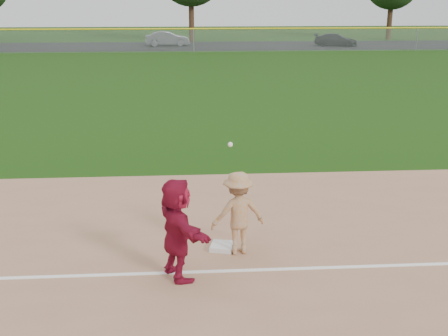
{
  "coord_description": "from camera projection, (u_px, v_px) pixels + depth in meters",
  "views": [
    {
      "loc": [
        -0.8,
        -10.09,
        4.92
      ],
      "look_at": [
        0.0,
        1.5,
        1.3
      ],
      "focal_mm": 45.0,
      "sensor_mm": 36.0,
      "label": 1
    }
  ],
  "objects": [
    {
      "name": "first_base_play",
      "position": [
        238.0,
        213.0,
        10.88
      ],
      "size": [
        1.18,
        0.83,
        2.28
      ],
      "color": "#959598",
      "rests_on": "infield_dirt"
    },
    {
      "name": "outfield_fence",
      "position": [
        193.0,
        29.0,
        48.64
      ],
      "size": [
        110.0,
        0.12,
        110.0
      ],
      "color": "#999EA0",
      "rests_on": "ground"
    },
    {
      "name": "foul_line",
      "position": [
        233.0,
        271.0,
        10.36
      ],
      "size": [
        60.0,
        0.1,
        0.01
      ],
      "primitive_type": "cube",
      "color": "white",
      "rests_on": "infield_dirt"
    },
    {
      "name": "base_runner",
      "position": [
        177.0,
        229.0,
        9.88
      ],
      "size": [
        1.2,
        1.81,
        1.87
      ],
      "primitive_type": "imported",
      "rotation": [
        0.0,
        0.0,
        1.98
      ],
      "color": "maroon",
      "rests_on": "infield_dirt"
    },
    {
      "name": "car_right",
      "position": [
        336.0,
        40.0,
        54.59
      ],
      "size": [
        4.46,
        3.04,
        1.2
      ],
      "primitive_type": "imported",
      "rotation": [
        0.0,
        0.0,
        1.21
      ],
      "color": "black",
      "rests_on": "parking_asphalt"
    },
    {
      "name": "parking_asphalt",
      "position": [
        193.0,
        46.0,
        54.94
      ],
      "size": [
        120.0,
        10.0,
        0.01
      ],
      "primitive_type": "cube",
      "color": "black",
      "rests_on": "ground"
    },
    {
      "name": "first_base",
      "position": [
        222.0,
        247.0,
        11.25
      ],
      "size": [
        0.54,
        0.54,
        0.1
      ],
      "primitive_type": "cube",
      "rotation": [
        0.0,
        0.0,
        -0.25
      ],
      "color": "silver",
      "rests_on": "infield_dirt"
    },
    {
      "name": "car_mid",
      "position": [
        167.0,
        39.0,
        54.67
      ],
      "size": [
        4.35,
        1.8,
        1.4
      ],
      "primitive_type": "imported",
      "rotation": [
        0.0,
        0.0,
        1.65
      ],
      "color": "#525459",
      "rests_on": "parking_asphalt"
    },
    {
      "name": "ground",
      "position": [
        229.0,
        253.0,
        11.13
      ],
      "size": [
        160.0,
        160.0,
        0.0
      ],
      "primitive_type": "plane",
      "color": "#183E0B",
      "rests_on": "ground"
    }
  ]
}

